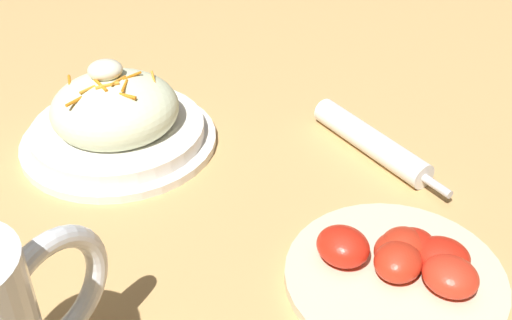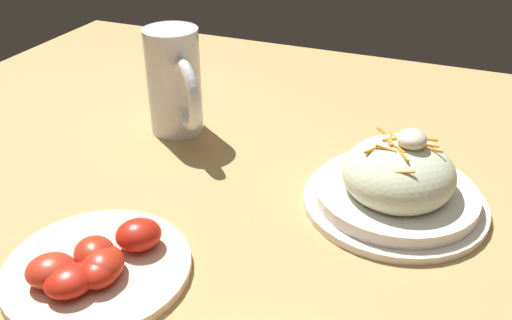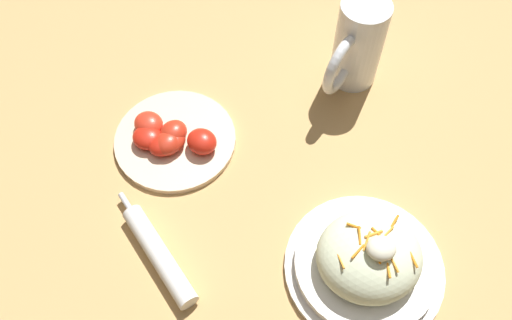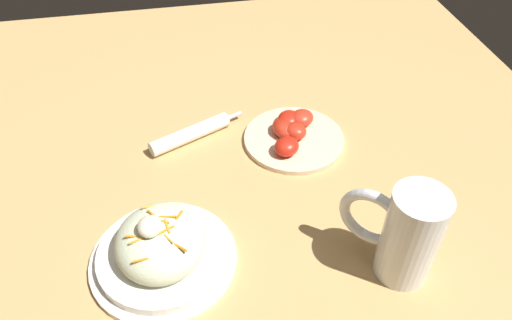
# 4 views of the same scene
# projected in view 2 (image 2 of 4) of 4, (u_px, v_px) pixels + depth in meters

# --- Properties ---
(ground_plane) EXTENTS (1.43, 1.43, 0.00)m
(ground_plane) POSITION_uv_depth(u_px,v_px,m) (241.00, 265.00, 0.60)
(ground_plane) COLOR tan
(salad_plate) EXTENTS (0.23, 0.23, 0.11)m
(salad_plate) POSITION_uv_depth(u_px,v_px,m) (397.00, 183.00, 0.68)
(salad_plate) COLOR white
(salad_plate) RESTS_ON ground_plane
(beer_mug) EXTENTS (0.13, 0.13, 0.16)m
(beer_mug) POSITION_uv_depth(u_px,v_px,m) (176.00, 88.00, 0.84)
(beer_mug) COLOR white
(beer_mug) RESTS_ON ground_plane
(tomato_plate) EXTENTS (0.20, 0.20, 0.04)m
(tomato_plate) POSITION_uv_depth(u_px,v_px,m) (96.00, 264.00, 0.58)
(tomato_plate) COLOR beige
(tomato_plate) RESTS_ON ground_plane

